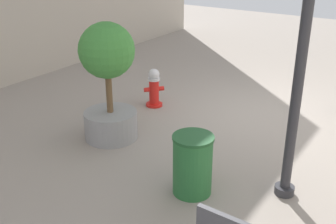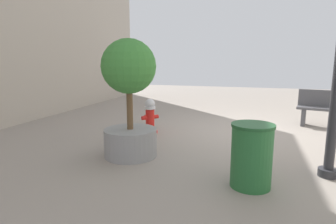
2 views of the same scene
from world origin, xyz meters
TOP-DOWN VIEW (x-y plane):
  - ground_plane at (0.00, 0.00)m, footprint 23.40×23.40m
  - fire_hydrant at (2.24, 0.87)m, footprint 0.39×0.39m
  - planter_tree at (1.99, 2.55)m, footprint 0.96×0.96m
  - street_lamp at (-1.24, 2.55)m, footprint 0.36×0.36m
  - trash_bin at (-0.13, 3.24)m, footprint 0.58×0.58m

SIDE VIEW (x-z plane):
  - ground_plane at x=0.00m, z-range 0.00..0.00m
  - fire_hydrant at x=2.24m, z-range 0.00..0.82m
  - trash_bin at x=-0.13m, z-range 0.00..0.89m
  - planter_tree at x=1.99m, z-range 0.10..2.20m
  - street_lamp at x=-1.24m, z-range 0.46..4.22m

